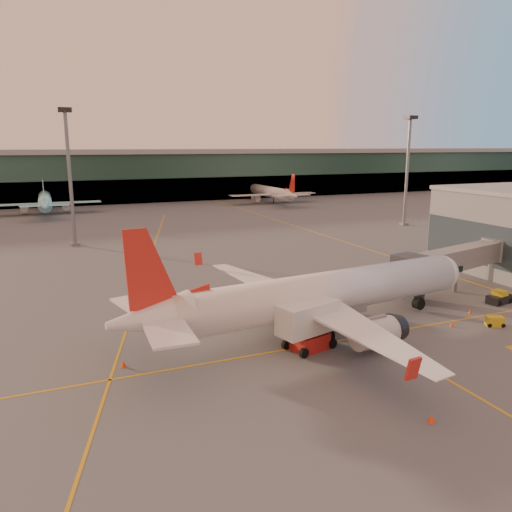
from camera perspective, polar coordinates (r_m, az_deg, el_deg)
name	(u,v)px	position (r m, az deg, el deg)	size (l,w,h in m)	color
ground	(357,363)	(46.20, 11.49, -11.85)	(600.00, 600.00, 0.00)	#4C4F54
taxi_markings	(165,263)	(82.98, -10.35, -0.82)	(100.12, 173.00, 0.01)	orange
terminal	(122,176)	(178.26, -15.03, 8.86)	(400.00, 20.00, 17.60)	#19382D
mast_west_near	(69,167)	(100.70, -20.57, 9.47)	(2.40, 2.40, 25.60)	slate
mast_east_near	(408,163)	(124.92, 16.95, 10.16)	(2.40, 2.40, 25.60)	slate
main_airplane	(315,296)	(50.72, 6.79, -4.60)	(40.93, 36.97, 12.35)	white
jet_bridge	(463,259)	(71.18, 22.55, -0.34)	(23.02, 8.37, 6.04)	slate
catering_truck	(308,323)	(47.30, 5.98, -7.63)	(6.42, 4.03, 4.62)	#B01E19
gpu_cart	(495,321)	(59.40, 25.64, -6.76)	(2.09, 1.73, 1.06)	gold
pushback_tug	(499,298)	(67.94, 26.06, -4.33)	(3.39, 2.19, 1.62)	black
cone_nose	(470,311)	(62.56, 23.27, -5.84)	(0.41, 0.41, 0.52)	#EE3E0C
cone_tail	(123,364)	(45.85, -14.92, -11.82)	(0.49, 0.49, 0.62)	#EE3E0C
cone_wing_right	(431,418)	(38.49, 19.40, -17.10)	(0.49, 0.49, 0.63)	#EE3E0C
cone_wing_left	(247,286)	(67.89, -1.04, -3.40)	(0.39, 0.39, 0.50)	#EE3E0C
cone_fwd	(452,324)	(57.50, 21.47, -7.28)	(0.41, 0.41, 0.52)	#EE3E0C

